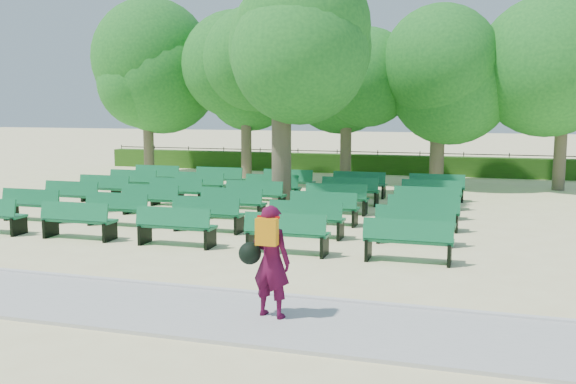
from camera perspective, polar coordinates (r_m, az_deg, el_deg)
name	(u,v)px	position (r m, az deg, el deg)	size (l,w,h in m)	color
ground	(259,225)	(17.66, -2.62, -2.97)	(120.00, 120.00, 0.00)	#F3E6A1
paving	(110,304)	(11.15, -15.56, -9.55)	(30.00, 2.20, 0.06)	#B5B5B0
curb	(145,284)	(12.09, -12.62, -7.99)	(30.00, 0.12, 0.10)	silver
hedge	(356,164)	(31.03, 6.03, 2.51)	(26.00, 0.70, 0.90)	#275114
fence	(357,172)	(31.46, 6.15, 1.76)	(26.00, 0.10, 1.02)	black
tree_line	(337,183)	(27.18, 4.42, 0.83)	(21.80, 6.80, 7.04)	#207422
bench_array	(246,211)	(19.40, -3.78, -1.70)	(1.88, 0.65, 1.17)	#126B3D
tree_among	(281,45)	(20.50, -0.60, 12.92)	(5.37, 5.37, 7.57)	brown
person	(269,259)	(9.82, -1.67, -6.01)	(0.85, 0.55, 1.74)	#480A28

